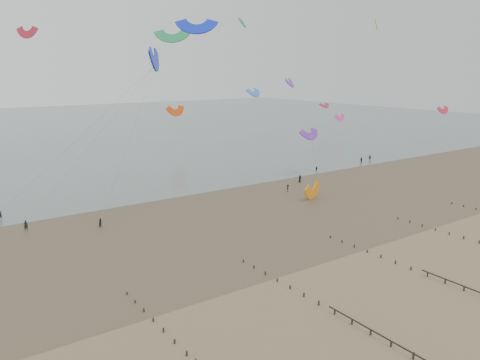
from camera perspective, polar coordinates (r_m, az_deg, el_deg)
name	(u,v)px	position (r m, az deg, el deg)	size (l,w,h in m)	color
ground	(371,268)	(70.89, 15.67, -10.24)	(500.00, 500.00, 0.00)	brown
sea_and_shore	(219,214)	(92.75, -2.54, -4.11)	(500.00, 665.00, 0.03)	#475654
kitesurfer_lead	(26,225)	(91.14, -24.66, -5.05)	(0.69, 0.45, 1.89)	black
kitesurfers	(285,178)	(120.11, 5.56, 0.29)	(121.66, 16.28, 1.84)	black
grounded_kite	(313,198)	(104.92, 8.86, -2.20)	(6.95, 3.64, 5.30)	orange
kites_airborne	(100,85)	(139.16, -16.69, 11.00)	(240.02, 127.55, 41.31)	#A32043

